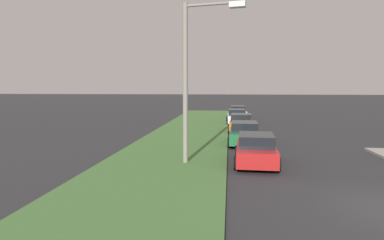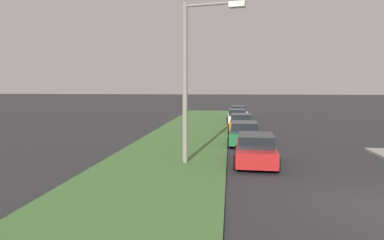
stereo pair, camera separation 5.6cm
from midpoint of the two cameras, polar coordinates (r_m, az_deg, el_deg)
name	(u,v)px [view 2 (the right image)]	position (r m, az deg, el deg)	size (l,w,h in m)	color
grass_median	(179,145)	(21.03, -2.16, -4.32)	(60.00, 6.00, 0.12)	#477238
parked_car_red	(256,149)	(16.45, 10.77, -4.90)	(4.37, 2.15, 1.47)	red
parked_car_green	(244,133)	(21.90, 8.85, -2.25)	(4.34, 2.10, 1.47)	#1E6B38
parked_car_orange	(241,123)	(28.11, 8.36, -0.50)	(4.37, 2.15, 1.47)	orange
parked_car_white	(237,117)	(33.91, 7.63, 0.56)	(4.34, 2.09, 1.47)	silver
parked_car_silver	(238,112)	(39.84, 7.85, 1.31)	(4.36, 2.14, 1.47)	#B2B5BA
streetlight	(192,72)	(15.73, 0.14, 8.16)	(0.82, 2.85, 7.50)	gray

